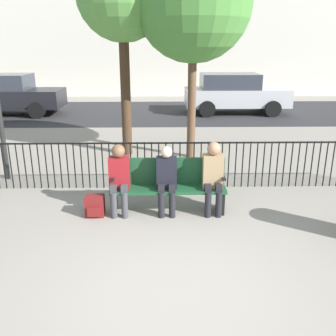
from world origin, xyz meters
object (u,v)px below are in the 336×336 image
park_bench (168,183)px  backpack (95,206)px  seated_person_0 (119,176)px  tree_1 (194,3)px  seated_person_2 (213,174)px  parked_car_1 (7,94)px  parked_car_0 (234,93)px  seated_person_1 (167,177)px

park_bench → backpack: size_ratio=5.50×
seated_person_0 → tree_1: bearing=66.4°
seated_person_2 → backpack: (-1.99, -0.10, -0.53)m
backpack → tree_1: (1.89, 3.46, 3.47)m
backpack → parked_car_1: size_ratio=0.09×
parked_car_0 → park_bench: bearing=-107.1°
tree_1 → seated_person_1: bearing=-101.3°
park_bench → tree_1: (0.65, 3.23, 3.15)m
seated_person_0 → tree_1: 4.72m
seated_person_2 → parked_car_0: (2.17, 9.63, 0.14)m
park_bench → seated_person_2: bearing=-9.6°
parked_car_1 → tree_1: bearing=-41.3°
parked_car_0 → parked_car_1: (-9.24, -0.15, 0.00)m
seated_person_1 → tree_1: 4.56m
seated_person_1 → parked_car_1: 11.38m
parked_car_0 → parked_car_1: bearing=-179.1°
park_bench → parked_car_0: bearing=72.9°
seated_person_1 → seated_person_2: size_ratio=0.94×
park_bench → parked_car_1: 11.29m
park_bench → parked_car_0: parked_car_0 is taller
backpack → parked_car_1: parked_car_1 is taller
seated_person_0 → seated_person_2: bearing=0.1°
seated_person_0 → tree_1: tree_1 is taller
tree_1 → seated_person_0: bearing=-113.6°
parked_car_0 → seated_person_0: bearing=-111.3°
park_bench → seated_person_0: 0.85m
backpack → parked_car_1: (-5.08, 9.58, 0.67)m
seated_person_2 → parked_car_0: size_ratio=0.30×
seated_person_0 → seated_person_1: seated_person_0 is taller
seated_person_0 → parked_car_0: size_ratio=0.29×
park_bench → tree_1: size_ratio=0.39×
park_bench → parked_car_1: size_ratio=0.47×
seated_person_1 → parked_car_0: parked_car_0 is taller
seated_person_1 → parked_car_1: size_ratio=0.28×
park_bench → backpack: (-1.24, -0.22, -0.32)m
seated_person_1 → parked_car_0: size_ratio=0.28×
tree_1 → backpack: bearing=-118.7°
backpack → tree_1: bearing=61.3°
seated_person_1 → backpack: seated_person_1 is taller
seated_person_2 → seated_person_1: bearing=-179.7°
tree_1 → parked_car_1: size_ratio=1.19×
park_bench → seated_person_1: bearing=-100.7°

